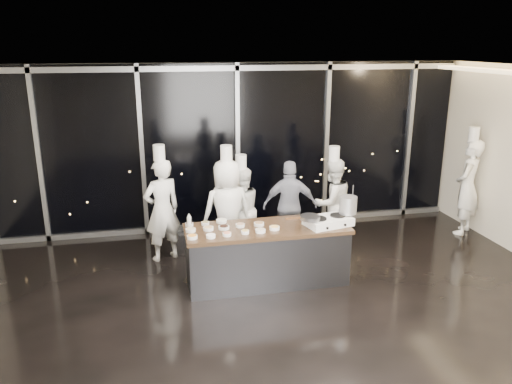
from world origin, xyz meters
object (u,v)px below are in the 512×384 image
demo_counter (267,254)px  stock_pot (348,205)px  chef_center (241,209)px  stove (328,221)px  chef_left (227,210)px  chef_right (332,202)px  guest (290,206)px  chef_side (467,186)px  chef_far_left (162,209)px  frying_pan (309,218)px

demo_counter → stock_pot: size_ratio=9.26×
stock_pot → chef_center: size_ratio=0.15×
demo_counter → chef_center: 1.37m
stove → chef_left: chef_left is taller
stove → chef_right: size_ratio=0.41×
guest → stock_pot: bearing=126.3°
guest → chef_right: (0.78, 0.01, 0.01)m
chef_center → chef_right: (1.62, -0.14, 0.05)m
stove → chef_right: bearing=54.0°
stock_pot → chef_center: (-1.41, 1.36, -0.41)m
stove → chef_side: 3.54m
stove → guest: bearing=87.1°
chef_far_left → chef_side: 5.71m
chef_left → stock_pot: bearing=138.3°
stock_pot → chef_right: size_ratio=0.14×
frying_pan → chef_center: 1.71m
chef_center → chef_right: chef_right is taller
stock_pot → chef_far_left: size_ratio=0.13×
chef_far_left → guest: size_ratio=1.23×
frying_pan → chef_left: bearing=120.3°
chef_far_left → chef_side: size_ratio=0.96×
stove → chef_right: (0.55, 1.29, -0.15)m
demo_counter → chef_far_left: chef_far_left is taller
chef_center → stock_pot: bearing=118.8°
frying_pan → chef_far_left: chef_far_left is taller
demo_counter → guest: size_ratio=1.53×
guest → chef_right: chef_right is taller
chef_far_left → guest: chef_far_left is taller
demo_counter → chef_center: bearing=96.5°
chef_far_left → stock_pot: bearing=131.6°
chef_left → chef_side: size_ratio=0.96×
chef_left → chef_center: chef_left is taller
chef_left → chef_center: bearing=-140.8°
chef_center → chef_side: (4.35, -0.08, 0.17)m
stock_pot → guest: guest is taller
chef_center → chef_right: size_ratio=0.94×
chef_right → stock_pot: bearing=64.2°
stock_pot → chef_left: bearing=150.2°
demo_counter → chef_far_left: (-1.51, 1.20, 0.44)m
stock_pot → guest: 1.39m
chef_center → chef_right: 1.63m
chef_far_left → demo_counter: bearing=117.2°
chef_far_left → chef_center: chef_far_left is taller
stove → chef_left: bearing=129.5°
chef_right → chef_side: 2.73m
stock_pot → chef_center: 2.00m
guest → chef_far_left: bearing=10.6°
frying_pan → chef_center: chef_center is taller
frying_pan → chef_right: bearing=44.4°
chef_center → guest: 0.86m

